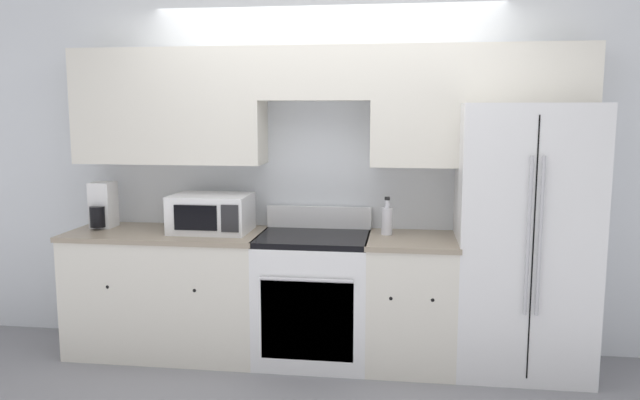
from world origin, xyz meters
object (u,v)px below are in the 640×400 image
Objects in this scene: oven_range at (314,297)px; refrigerator at (522,238)px; bottle at (387,220)px; microwave at (211,213)px.

oven_range is 0.59× the size of refrigerator.
refrigerator is at bearing -2.45° from bottle.
refrigerator is 2.16m from microwave.
microwave is (-0.74, 0.04, 0.58)m from oven_range.
bottle is at bearing 11.25° from oven_range.
oven_range is 3.97× the size of bottle.
oven_range is 0.75m from bottle.
bottle is (1.25, 0.06, -0.03)m from microwave.
microwave is at bearing 177.24° from oven_range.
bottle is at bearing 177.55° from refrigerator.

